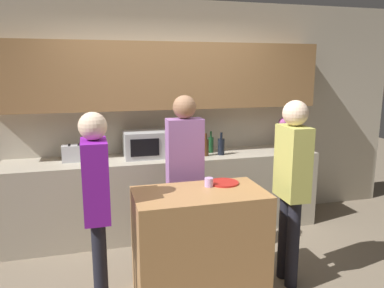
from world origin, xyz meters
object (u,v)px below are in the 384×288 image
bottle_2 (211,144)px  person_center (185,166)px  bottle_0 (194,146)px  person_right (96,198)px  person_left (292,178)px  microwave (147,144)px  bottle_1 (206,147)px  plate_on_island (224,183)px  cup_0 (209,182)px  bottle_3 (221,146)px  toaster (75,153)px  potted_plant (283,133)px

bottle_2 → person_center: bearing=-122.4°
bottle_0 → person_right: bearing=-130.0°
person_left → person_right: person_left is taller
microwave → bottle_1: bearing=-10.9°
bottle_1 → plate_on_island: bottle_1 is taller
bottle_2 → person_left: (0.27, -1.43, -0.03)m
bottle_0 → bottle_1: bottle_1 is taller
bottle_0 → person_right: person_right is taller
microwave → bottle_1: size_ratio=1.97×
microwave → bottle_2: 0.78m
bottle_0 → bottle_2: size_ratio=1.01×
person_center → cup_0: bearing=103.9°
microwave → person_left: size_ratio=0.31×
plate_on_island → bottle_3: bearing=71.7°
bottle_2 → bottle_3: 0.17m
bottle_3 → person_center: bearing=-131.5°
cup_0 → person_left: (0.71, -0.14, 0.02)m
bottle_1 → bottle_3: bearing=1.0°
microwave → person_left: bearing=-53.1°
person_center → plate_on_island: bearing=123.5°
toaster → plate_on_island: 1.78m
bottle_1 → person_left: person_left is taller
bottle_3 → person_right: bearing=-139.0°
toaster → bottle_1: (1.46, -0.13, 0.01)m
microwave → bottle_0: microwave is taller
plate_on_island → person_left: size_ratio=0.16×
potted_plant → plate_on_island: size_ratio=1.52×
potted_plant → cup_0: 1.88m
bottle_1 → potted_plant: bearing=7.0°
person_right → person_left: bearing=89.0°
potted_plant → bottle_0: (-1.17, -0.02, -0.10)m
bottle_0 → plate_on_island: size_ratio=1.01×
microwave → bottle_1: microwave is taller
cup_0 → potted_plant: bearing=42.4°
bottle_2 → person_right: (-1.37, -1.41, -0.06)m
toaster → person_right: (0.20, -1.38, -0.06)m
toaster → microwave: bearing=-0.1°
cup_0 → person_right: person_right is taller
person_right → bottle_1: bearing=134.7°
microwave → toaster: microwave is taller
cup_0 → person_right: 0.94m
bottle_3 → cup_0: bottle_3 is taller
bottle_0 → potted_plant: bearing=0.7°
potted_plant → cup_0: size_ratio=5.21×
bottle_2 → plate_on_island: size_ratio=1.00×
bottle_1 → bottle_0: bearing=132.8°
toaster → person_left: size_ratio=0.16×
bottle_3 → person_right: 1.92m
toaster → bottle_3: bearing=-4.4°
microwave → person_right: size_ratio=0.33×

